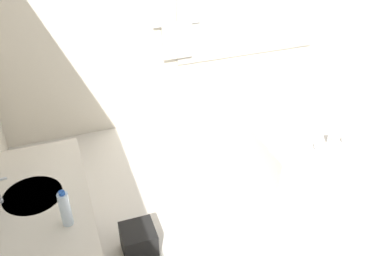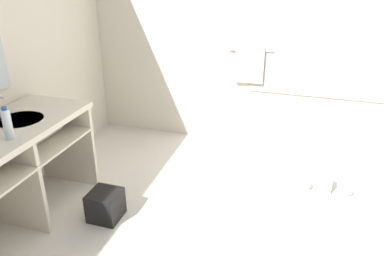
{
  "view_description": "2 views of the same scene",
  "coord_description": "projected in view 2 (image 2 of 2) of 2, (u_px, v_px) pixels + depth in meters",
  "views": [
    {
      "loc": [
        -1.57,
        -1.93,
        2.72
      ],
      "look_at": [
        -0.65,
        0.68,
        0.87
      ],
      "focal_mm": 40.0,
      "sensor_mm": 36.0,
      "label": 1
    },
    {
      "loc": [
        0.3,
        -1.96,
        2.06
      ],
      "look_at": [
        -0.55,
        0.77,
        0.77
      ],
      "focal_mm": 35.0,
      "sensor_mm": 36.0,
      "label": 2
    }
  ],
  "objects": [
    {
      "name": "wall_back_with_blinds",
      "position": [
        282.0,
        33.0,
        4.02
      ],
      "size": [
        7.4,
        0.13,
        2.7
      ],
      "color": "silver",
      "rests_on": "ground_plane"
    },
    {
      "name": "vanity_counter",
      "position": [
        7.0,
        157.0,
        2.93
      ],
      "size": [
        0.68,
        1.56,
        0.88
      ],
      "color": "beige",
      "rests_on": "ground_plane"
    },
    {
      "name": "bathtub",
      "position": [
        322.0,
        167.0,
        3.49
      ],
      "size": [
        1.06,
        1.79,
        0.65
      ],
      "color": "silver",
      "rests_on": "ground_plane"
    },
    {
      "name": "water_bottle_1",
      "position": [
        7.0,
        124.0,
        2.64
      ],
      "size": [
        0.06,
        0.06,
        0.24
      ],
      "color": "silver",
      "rests_on": "vanity_counter"
    },
    {
      "name": "waste_bin",
      "position": [
        106.0,
        205.0,
        3.22
      ],
      "size": [
        0.26,
        0.26,
        0.26
      ],
      "color": "black",
      "rests_on": "ground_plane"
    }
  ]
}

